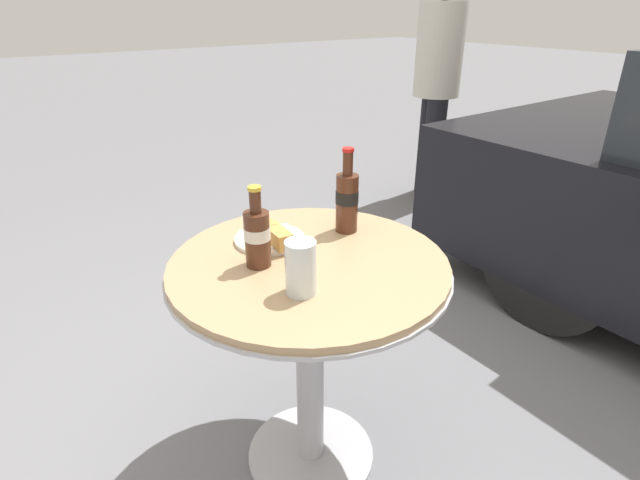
# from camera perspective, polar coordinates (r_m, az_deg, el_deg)

# --- Properties ---
(ground_plane) EXTENTS (30.00, 30.00, 0.00)m
(ground_plane) POSITION_cam_1_polar(r_m,az_deg,el_deg) (1.79, -1.05, -23.34)
(ground_plane) COLOR slate
(bistro_table) EXTENTS (0.76, 0.76, 0.73)m
(bistro_table) POSITION_cam_1_polar(r_m,az_deg,el_deg) (1.42, -1.23, -8.55)
(bistro_table) COLOR #B7B7BC
(bistro_table) RESTS_ON ground_plane
(cola_bottle_left) EXTENTS (0.07, 0.07, 0.25)m
(cola_bottle_left) POSITION_cam_1_polar(r_m,az_deg,el_deg) (1.47, 3.10, 4.67)
(cola_bottle_left) COLOR #4C2819
(cola_bottle_left) RESTS_ON bistro_table
(cola_bottle_right) EXTENTS (0.07, 0.07, 0.22)m
(cola_bottle_right) POSITION_cam_1_polar(r_m,az_deg,el_deg) (1.28, -7.19, 0.53)
(cola_bottle_right) COLOR #4C2819
(cola_bottle_right) RESTS_ON bistro_table
(drinking_glass) EXTENTS (0.07, 0.07, 0.13)m
(drinking_glass) POSITION_cam_1_polar(r_m,az_deg,el_deg) (1.16, -2.21, -3.43)
(drinking_glass) COLOR silver
(drinking_glass) RESTS_ON bistro_table
(lunch_plate_near) EXTENTS (0.21, 0.20, 0.06)m
(lunch_plate_near) POSITION_cam_1_polar(r_m,az_deg,el_deg) (1.43, -5.74, 0.55)
(lunch_plate_near) COLOR silver
(lunch_plate_near) RESTS_ON bistro_table
(pedestrian) EXTENTS (0.32, 0.32, 1.56)m
(pedestrian) POSITION_cam_1_polar(r_m,az_deg,el_deg) (3.72, 13.25, 17.75)
(pedestrian) COLOR black
(pedestrian) RESTS_ON ground_plane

